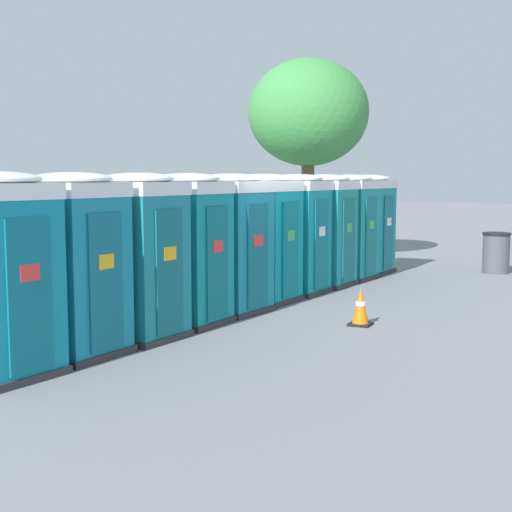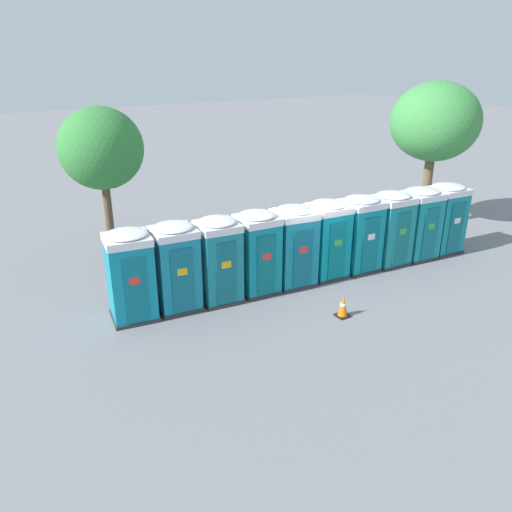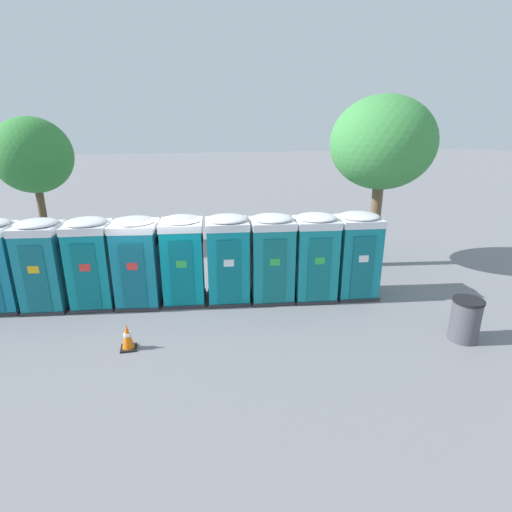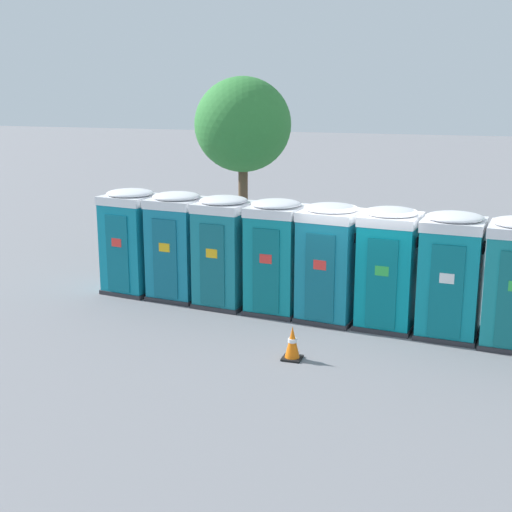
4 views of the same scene
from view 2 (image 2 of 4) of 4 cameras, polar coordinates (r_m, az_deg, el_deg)
ground_plane at (r=16.56m, az=5.59°, el=-2.29°), size 120.00×120.00×0.00m
portapotty_0 at (r=13.84m, az=-14.15°, el=-2.12°), size 1.38×1.37×2.54m
portapotty_1 at (r=14.14m, az=-9.18°, el=-1.19°), size 1.31×1.31×2.54m
portapotty_2 at (r=14.46m, az=-4.31°, el=-0.42°), size 1.28×1.32×2.54m
portapotty_3 at (r=14.97m, az=0.13°, el=0.44°), size 1.25×1.29×2.54m
portapotty_4 at (r=15.52m, az=4.36°, el=1.18°), size 1.38×1.36×2.54m
portapotty_5 at (r=16.21m, az=8.13°, el=1.94°), size 1.30×1.32×2.54m
portapotty_6 at (r=16.91m, az=11.75°, el=2.54°), size 1.31×1.29×2.54m
portapotty_7 at (r=17.66m, az=15.11°, el=3.07°), size 1.33×1.30×2.54m
portapotty_8 at (r=18.49m, az=18.12°, el=3.57°), size 1.34×1.32×2.54m
portapotty_9 at (r=19.41m, az=20.73°, el=4.08°), size 1.33×1.31×2.54m
street_tree_0 at (r=18.25m, az=-17.27°, el=11.59°), size 2.89×2.89×5.22m
street_tree_1 at (r=21.59m, az=19.77°, el=14.17°), size 3.50×3.50×5.89m
traffic_cone at (r=14.10m, az=9.92°, el=-5.68°), size 0.36×0.36×0.64m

